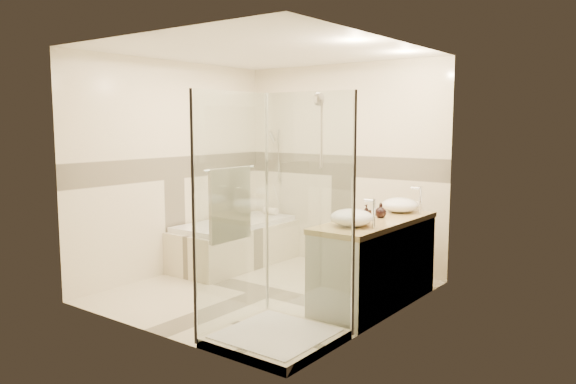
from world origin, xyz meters
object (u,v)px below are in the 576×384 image
Objects in this scene: bathtub at (236,241)px; vanity at (375,263)px; amenity_bottle_b at (381,210)px; shower_enclosure at (270,278)px; amenity_bottle_a at (366,213)px; vessel_sink_far at (352,218)px; vessel_sink_near at (400,205)px.

vanity is at bearing -9.25° from bathtub.
amenity_bottle_b is at bearing -5.73° from bathtub.
amenity_bottle_a is (0.27, 1.11, 0.43)m from shower_enclosure.
vessel_sink_far is at bearing 72.09° from shower_enclosure.
shower_enclosure reaches higher than bathtub.
shower_enclosure is (-0.29, -1.27, 0.08)m from vanity.
vessel_sink_far is at bearing -90.00° from amenity_bottle_b.
vessel_sink_near is 0.43m from amenity_bottle_b.
bathtub is 2.18m from vanity.
shower_enclosure is at bearing -107.91° from vessel_sink_far.
vessel_sink_far reaches higher than vanity.
amenity_bottle_a is at bearing -13.36° from bathtub.
vessel_sink_far is 2.66× the size of amenity_bottle_b.
bathtub is 2.23m from vessel_sink_near.
amenity_bottle_b is (2.13, -0.21, 0.62)m from bathtub.
bathtub is 0.83× the size of shower_enclosure.
vessel_sink_far reaches higher than vessel_sink_near.
vessel_sink_near is at bearing 81.56° from shower_enclosure.
vessel_sink_near is at bearing 90.00° from amenity_bottle_b.
shower_enclosure is 13.83× the size of amenity_bottle_b.
vessel_sink_far reaches higher than bathtub.
bathtub is 11.52× the size of amenity_bottle_b.
amenity_bottle_b is at bearing 79.03° from shower_enclosure.
vanity is at bearing 82.70° from amenity_bottle_a.
vanity is 10.98× the size of amenity_bottle_b.
vessel_sink_near reaches higher than bathtub.
vanity is 0.66m from vessel_sink_far.
shower_enclosure is 1.90m from vessel_sink_near.
bathtub is 2.47m from shower_enclosure.
vessel_sink_near is 0.72m from amenity_bottle_a.
shower_enclosure reaches higher than amenity_bottle_a.
vessel_sink_far is (0.00, -0.99, 0.00)m from vessel_sink_near.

